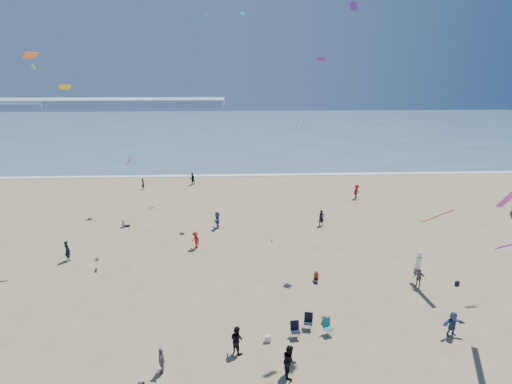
{
  "coord_description": "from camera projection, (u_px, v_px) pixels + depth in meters",
  "views": [
    {
      "loc": [
        1.03,
        -13.43,
        15.21
      ],
      "look_at": [
        2.0,
        8.0,
        8.66
      ],
      "focal_mm": 28.0,
      "sensor_mm": 36.0,
      "label": 1
    }
  ],
  "objects": [
    {
      "name": "seated_group",
      "position": [
        224.0,
        339.0,
        22.93
      ],
      "size": [
        18.35,
        31.77,
        0.84
      ],
      "color": "silver",
      "rests_on": "ground"
    },
    {
      "name": "surf_line",
      "position": [
        232.0,
        175.0,
        60.21
      ],
      "size": [
        220.0,
        1.2,
        0.08
      ],
      "primitive_type": "cube",
      "color": "white",
      "rests_on": "ground"
    },
    {
      "name": "kites_aloft",
      "position": [
        338.0,
        94.0,
        26.87
      ],
      "size": [
        44.39,
        43.14,
        27.98
      ],
      "color": "purple",
      "rests_on": "ground"
    },
    {
      "name": "ocean",
      "position": [
        234.0,
        129.0,
        107.98
      ],
      "size": [
        220.0,
        100.0,
        0.06
      ],
      "primitive_type": "cube",
      "color": "#476B84",
      "rests_on": "ground"
    },
    {
      "name": "navy_bag",
      "position": [
        457.0,
        283.0,
        29.42
      ],
      "size": [
        0.28,
        0.18,
        0.34
      ],
      "primitive_type": "cube",
      "color": "black",
      "rests_on": "ground"
    },
    {
      "name": "black_backpack",
      "position": [
        325.0,
        320.0,
        25.04
      ],
      "size": [
        0.3,
        0.22,
        0.38
      ],
      "primitive_type": "cube",
      "color": "black",
      "rests_on": "ground"
    },
    {
      "name": "standing_flyers",
      "position": [
        252.0,
        254.0,
        32.57
      ],
      "size": [
        30.49,
        41.83,
        1.82
      ],
      "color": "black",
      "rests_on": "ground"
    },
    {
      "name": "headland_near",
      "position": [
        1.0,
        105.0,
        170.24
      ],
      "size": [
        40.0,
        14.0,
        2.0
      ],
      "primitive_type": "cube",
      "color": "#7A8EA8",
      "rests_on": "ground"
    },
    {
      "name": "headland_far",
      "position": [
        100.0,
        103.0,
        176.58
      ],
      "size": [
        110.0,
        20.0,
        3.2
      ],
      "primitive_type": "cube",
      "color": "#7A8EA8",
      "rests_on": "ground"
    },
    {
      "name": "chair_cluster",
      "position": [
        311.0,
        327.0,
        23.91
      ],
      "size": [
        2.72,
        1.49,
        1.0
      ],
      "color": "black",
      "rests_on": "ground"
    },
    {
      "name": "white_tote",
      "position": [
        268.0,
        339.0,
        23.29
      ],
      "size": [
        0.35,
        0.2,
        0.4
      ],
      "primitive_type": "cube",
      "color": "silver",
      "rests_on": "ground"
    }
  ]
}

